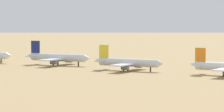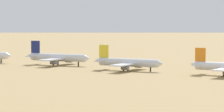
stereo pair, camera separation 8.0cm
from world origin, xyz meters
name	(u,v)px [view 1 (the left image)]	position (x,y,z in m)	size (l,w,h in m)	color
ground	(143,69)	(0.00, 0.00, 0.00)	(4000.00, 4000.00, 0.00)	tan
ridge_far_west	(180,0)	(-485.53, 980.82, 64.73)	(417.41, 355.08, 129.46)	#73675D
parked_jet_navy_1	(57,57)	(-48.39, -6.22, 4.16)	(38.39, 32.58, 12.68)	silver
parked_jet_yellow_2	(128,62)	(-0.51, -13.24, 3.92)	(36.27, 30.64, 11.97)	silver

